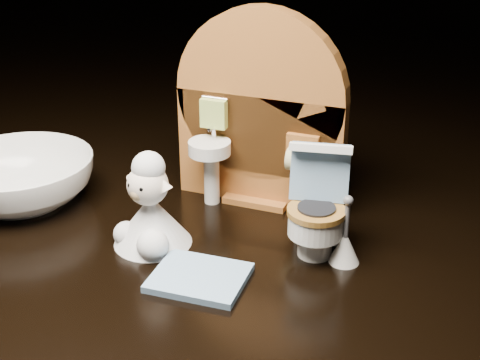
# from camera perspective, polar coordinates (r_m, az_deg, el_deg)

# --- Properties ---
(backdrop_panel) EXTENTS (0.13, 0.05, 0.15)m
(backdrop_panel) POSITION_cam_1_polar(r_m,az_deg,el_deg) (0.50, 1.65, 5.10)
(backdrop_panel) COLOR #A15C26
(backdrop_panel) RESTS_ON ground
(toy_toilet) EXTENTS (0.04, 0.05, 0.08)m
(toy_toilet) POSITION_cam_1_polar(r_m,az_deg,el_deg) (0.45, 6.62, -2.78)
(toy_toilet) COLOR white
(toy_toilet) RESTS_ON ground
(bath_mat) EXTENTS (0.06, 0.05, 0.00)m
(bath_mat) POSITION_cam_1_polar(r_m,az_deg,el_deg) (0.43, -3.49, -8.32)
(bath_mat) COLOR #7196B8
(bath_mat) RESTS_ON ground
(toilet_brush) EXTENTS (0.02, 0.02, 0.05)m
(toilet_brush) POSITION_cam_1_polar(r_m,az_deg,el_deg) (0.45, 8.94, -5.50)
(toilet_brush) COLOR white
(toilet_brush) RESTS_ON ground
(plush_lamb) EXTENTS (0.05, 0.06, 0.07)m
(plush_lamb) POSITION_cam_1_polar(r_m,az_deg,el_deg) (0.46, -7.69, -2.79)
(plush_lamb) COLOR silver
(plush_lamb) RESTS_ON ground
(ceramic_bowl) EXTENTS (0.13, 0.13, 0.04)m
(ceramic_bowl) POSITION_cam_1_polar(r_m,az_deg,el_deg) (0.54, -18.29, 0.00)
(ceramic_bowl) COLOR white
(ceramic_bowl) RESTS_ON ground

